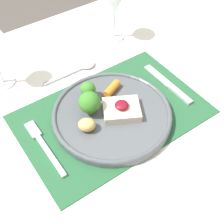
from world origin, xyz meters
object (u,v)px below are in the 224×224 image
(spoon, at_px, (81,68))
(wine_glass_near, at_px, (114,6))
(dinner_plate, at_px, (110,113))
(fork, at_px, (43,144))
(knife, at_px, (171,86))

(spoon, relative_size, wine_glass_near, 1.07)
(dinner_plate, xyz_separation_m, spoon, (0.04, 0.20, -0.01))
(dinner_plate, distance_m, fork, 0.18)
(knife, bearing_deg, wine_glass_near, 86.59)
(spoon, bearing_deg, wine_glass_near, 28.16)
(dinner_plate, bearing_deg, spoon, 80.06)
(dinner_plate, xyz_separation_m, fork, (-0.18, 0.02, -0.01))
(dinner_plate, bearing_deg, fork, 173.41)
(knife, distance_m, wine_glass_near, 0.30)
(fork, height_order, wine_glass_near, wine_glass_near)
(knife, distance_m, spoon, 0.26)
(knife, relative_size, spoon, 1.09)
(fork, bearing_deg, dinner_plate, -9.00)
(fork, distance_m, wine_glass_near, 0.47)
(knife, xyz_separation_m, spoon, (-0.16, 0.21, -0.00))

